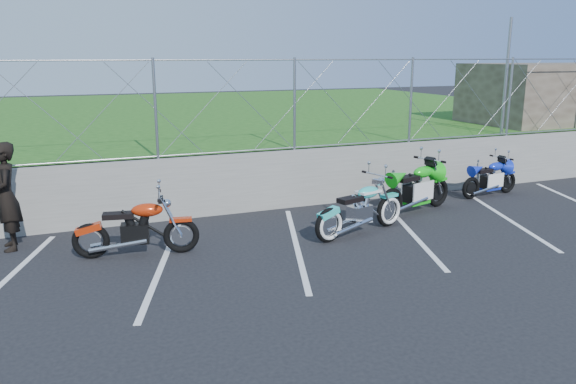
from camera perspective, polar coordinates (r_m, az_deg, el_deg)
name	(u,v)px	position (r m, az deg, el deg)	size (l,w,h in m)	color
ground	(320,263)	(9.36, 3.23, -7.21)	(90.00, 90.00, 0.00)	black
retaining_wall	(252,182)	(12.30, -3.66, 1.05)	(30.00, 0.22, 1.30)	slate
grass_field	(169,128)	(21.89, -12.00, 6.35)	(30.00, 20.00, 1.30)	#225316
stone_building	(550,93)	(19.59, 25.10, 9.11)	(5.00, 3.00, 1.80)	brown
chain_link_fence	(251,106)	(12.05, -3.78, 8.73)	(28.00, 0.03, 2.00)	gray
sign_pole	(506,77)	(16.11, 21.29, 10.88)	(0.08, 0.08, 3.00)	gray
parking_lines	(355,237)	(10.72, 6.78, -4.53)	(18.29, 4.31, 0.01)	silver
cruiser_turquoise	(361,211)	(10.80, 7.46, -1.92)	(2.20, 0.83, 1.12)	black
naked_orange	(138,230)	(9.88, -15.00, -3.77)	(2.10, 0.71, 1.05)	black
sportbike_green	(417,190)	(12.50, 12.95, 0.19)	(2.15, 0.85, 1.14)	black
sportbike_blue	(491,180)	(14.50, 19.90, 1.19)	(1.80, 0.64, 0.93)	black
person_standing	(6,197)	(10.90, -26.74, -0.43)	(0.70, 0.46, 1.91)	black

